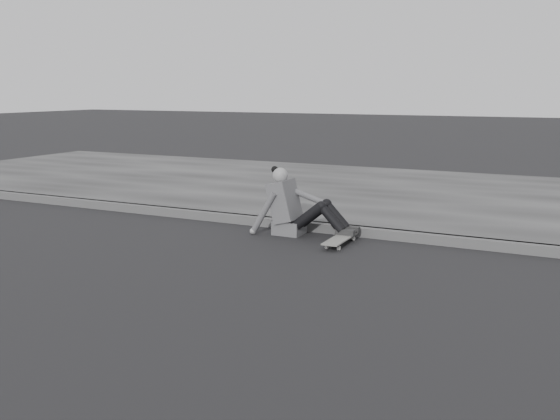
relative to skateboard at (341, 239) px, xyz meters
The scene contains 5 objects.
ground 2.62m from the skateboard, 50.94° to the right, with size 80.00×80.00×0.00m, color black.
curb 1.74m from the skateboard, 18.17° to the left, with size 24.00×0.16×0.12m, color #494949.
sidewalk 3.93m from the skateboard, 65.11° to the left, with size 24.00×6.00×0.12m, color #393939.
skateboard is the anchor object (origin of this frame).
seated_woman 0.83m from the skateboard, 161.47° to the left, with size 1.38×0.46×0.88m.
Camera 1 is at (0.87, -4.88, 1.85)m, focal length 40.00 mm.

